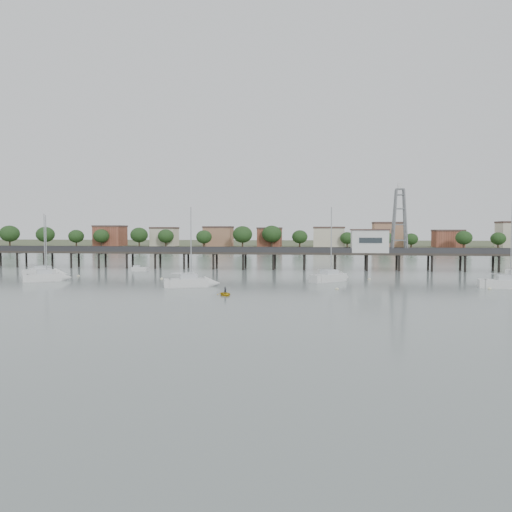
% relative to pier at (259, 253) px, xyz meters
% --- Properties ---
extents(ground_plane, '(500.00, 500.00, 0.00)m').
position_rel_pier_xyz_m(ground_plane, '(0.00, -60.00, -3.79)').
color(ground_plane, slate).
rests_on(ground_plane, ground).
extents(pier, '(150.00, 5.00, 5.50)m').
position_rel_pier_xyz_m(pier, '(0.00, 0.00, 0.00)').
color(pier, '#2D2823').
rests_on(pier, ground).
extents(pier_building, '(8.40, 5.40, 5.30)m').
position_rel_pier_xyz_m(pier_building, '(25.00, 0.00, 2.87)').
color(pier_building, silver).
rests_on(pier_building, ground).
extents(lattice_tower, '(3.20, 3.20, 15.50)m').
position_rel_pier_xyz_m(lattice_tower, '(31.50, 0.00, 7.31)').
color(lattice_tower, slate).
rests_on(lattice_tower, ground).
extents(sailboat_a, '(7.31, 5.96, 12.30)m').
position_rel_pier_xyz_m(sailboat_a, '(-33.76, -30.99, -3.15)').
color(sailboat_a, silver).
rests_on(sailboat_a, ground).
extents(sailboat_c, '(7.66, 7.69, 13.87)m').
position_rel_pier_xyz_m(sailboat_c, '(16.60, -24.64, -3.16)').
color(sailboat_c, silver).
rests_on(sailboat_c, ground).
extents(sailboat_b, '(7.94, 2.80, 12.94)m').
position_rel_pier_xyz_m(sailboat_b, '(-38.69, -23.07, -3.15)').
color(sailboat_b, silver).
rests_on(sailboat_b, ground).
extents(sailboat_f, '(8.44, 5.03, 13.43)m').
position_rel_pier_xyz_m(sailboat_f, '(-5.66, -36.56, -3.15)').
color(sailboat_f, silver).
rests_on(sailboat_f, ground).
extents(white_tender, '(3.57, 1.61, 1.37)m').
position_rel_pier_xyz_m(white_tender, '(-25.86, -8.11, -3.37)').
color(white_tender, silver).
rests_on(white_tender, ground).
extents(yellow_dinghy, '(2.09, 1.39, 2.85)m').
position_rel_pier_xyz_m(yellow_dinghy, '(0.93, -46.58, -3.79)').
color(yellow_dinghy, gold).
rests_on(yellow_dinghy, ground).
extents(dinghy_occupant, '(0.54, 1.01, 0.23)m').
position_rel_pier_xyz_m(dinghy_occupant, '(0.93, -46.58, -3.79)').
color(dinghy_occupant, black).
rests_on(dinghy_occupant, ground).
extents(mooring_buoys, '(73.50, 16.75, 0.39)m').
position_rel_pier_xyz_m(mooring_buoys, '(6.26, -28.27, -3.71)').
color(mooring_buoys, beige).
rests_on(mooring_buoys, ground).
extents(far_shore, '(500.00, 170.00, 10.40)m').
position_rel_pier_xyz_m(far_shore, '(0.36, 179.58, -2.85)').
color(far_shore, '#475133').
rests_on(far_shore, ground).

